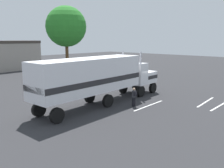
{
  "coord_description": "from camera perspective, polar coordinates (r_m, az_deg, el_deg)",
  "views": [
    {
      "loc": [
        -20.46,
        -14.79,
        5.71
      ],
      "look_at": [
        -4.37,
        -0.02,
        1.6
      ],
      "focal_mm": 38.64,
      "sensor_mm": 36.0,
      "label": 1
    }
  ],
  "objects": [
    {
      "name": "ground_plane",
      "position": [
        25.88,
        6.53,
        -2.16
      ],
      "size": [
        120.0,
        120.0,
        0.0
      ],
      "primitive_type": "plane",
      "color": "#2D2D30"
    },
    {
      "name": "tree_left",
      "position": [
        34.55,
        -10.81,
        13.19
      ],
      "size": [
        5.56,
        5.56,
        10.15
      ],
      "color": "brown",
      "rests_on": "ground_plane"
    },
    {
      "name": "lane_stripe_near",
      "position": [
        21.22,
        8.72,
        -5.06
      ],
      "size": [
        4.4,
        0.26,
        0.01
      ],
      "primitive_type": "cube",
      "rotation": [
        0.0,
        0.0,
        0.02
      ],
      "color": "silver",
      "rests_on": "ground_plane"
    },
    {
      "name": "lane_stripe_mid",
      "position": [
        23.73,
        21.28,
        -4.0
      ],
      "size": [
        4.4,
        0.47,
        0.01
      ],
      "primitive_type": "cube",
      "rotation": [
        0.0,
        0.0,
        0.07
      ],
      "color": "silver",
      "rests_on": "ground_plane"
    },
    {
      "name": "person_bystander",
      "position": [
        20.58,
        5.22,
        -2.92
      ],
      "size": [
        0.37,
        0.48,
        1.63
      ],
      "color": "black",
      "rests_on": "ground_plane"
    },
    {
      "name": "semi_truck",
      "position": [
        20.83,
        -3.06,
        1.84
      ],
      "size": [
        14.25,
        3.38,
        4.5
      ],
      "color": "white",
      "rests_on": "ground_plane"
    },
    {
      "name": "lane_stripe_far",
      "position": [
        22.99,
        24.19,
        -4.67
      ],
      "size": [
        4.4,
        0.17,
        0.01
      ],
      "primitive_type": "cube",
      "rotation": [
        0.0,
        0.0,
        0.0
      ],
      "color": "silver",
      "rests_on": "ground_plane"
    }
  ]
}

